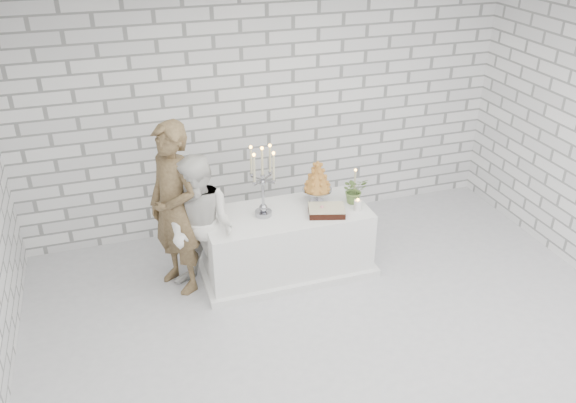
% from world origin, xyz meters
% --- Properties ---
extents(ground, '(6.00, 5.00, 0.01)m').
position_xyz_m(ground, '(0.00, 0.00, 0.00)').
color(ground, silver).
rests_on(ground, ground).
extents(ceiling, '(6.00, 5.00, 0.01)m').
position_xyz_m(ceiling, '(0.00, 0.00, 3.00)').
color(ceiling, white).
rests_on(ceiling, ground).
extents(wall_back, '(6.00, 0.01, 3.00)m').
position_xyz_m(wall_back, '(0.00, 2.50, 1.50)').
color(wall_back, white).
rests_on(wall_back, ground).
extents(cake_table, '(1.80, 0.80, 0.75)m').
position_xyz_m(cake_table, '(-0.16, 1.31, 0.38)').
color(cake_table, white).
rests_on(cake_table, ground).
extents(groom, '(0.73, 0.82, 1.89)m').
position_xyz_m(groom, '(-1.34, 1.40, 0.94)').
color(groom, '#4F3C27').
rests_on(groom, ground).
extents(bride, '(0.96, 0.95, 1.56)m').
position_xyz_m(bride, '(-1.11, 1.21, 0.78)').
color(bride, white).
rests_on(bride, ground).
extents(candelabra, '(0.35, 0.35, 0.80)m').
position_xyz_m(candelabra, '(-0.41, 1.33, 1.15)').
color(candelabra, '#93939C').
rests_on(candelabra, cake_table).
extents(croquembouche, '(0.35, 0.35, 0.51)m').
position_xyz_m(croquembouche, '(0.24, 1.43, 1.01)').
color(croquembouche, '#A36425').
rests_on(croquembouche, cake_table).
extents(chocolate_cake, '(0.44, 0.37, 0.08)m').
position_xyz_m(chocolate_cake, '(0.24, 1.14, 0.79)').
color(chocolate_cake, black).
rests_on(chocolate_cake, cake_table).
extents(pillar_candle, '(0.08, 0.08, 0.12)m').
position_xyz_m(pillar_candle, '(0.60, 1.12, 0.81)').
color(pillar_candle, white).
rests_on(pillar_candle, cake_table).
extents(extra_taper, '(0.08, 0.08, 0.32)m').
position_xyz_m(extra_taper, '(0.69, 1.43, 0.91)').
color(extra_taper, beige).
rests_on(extra_taper, cake_table).
extents(flowers, '(0.28, 0.24, 0.31)m').
position_xyz_m(flowers, '(0.63, 1.30, 0.90)').
color(flowers, '#4B7532').
rests_on(flowers, cake_table).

